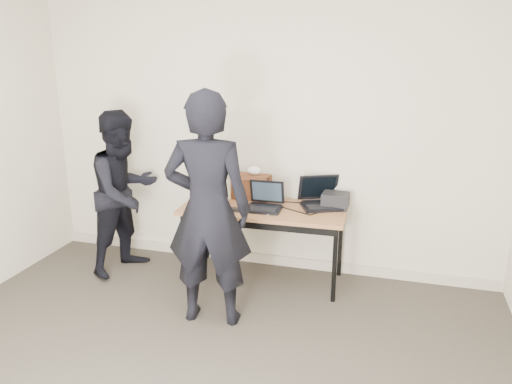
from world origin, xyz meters
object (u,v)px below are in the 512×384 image
at_px(laptop_center, 265,203).
at_px(person_observer, 125,193).
at_px(equipment_box, 335,200).
at_px(person_typist, 208,210).
at_px(leather_satchel, 251,186).
at_px(desk, 263,214).
at_px(laptop_beige, 212,199).
at_px(laptop_right, 321,199).

relative_size(laptop_center, person_observer, 0.21).
xyz_separation_m(equipment_box, person_observer, (-1.97, -0.31, 0.00)).
distance_m(laptop_center, person_typist, 0.82).
xyz_separation_m(leather_satchel, person_typist, (-0.05, -1.01, 0.08)).
relative_size(laptop_center, equipment_box, 1.39).
bearing_deg(desk, laptop_beige, 178.62).
bearing_deg(person_observer, laptop_right, -60.63).
height_order(desk, leather_satchel, leather_satchel).
relative_size(person_typist, person_observer, 1.18).
bearing_deg(laptop_center, laptop_beige, 176.52).
bearing_deg(laptop_beige, person_typist, -54.12).
bearing_deg(person_typist, laptop_beige, -78.30).
height_order(laptop_beige, person_observer, person_observer).
xyz_separation_m(laptop_beige, laptop_right, (1.00, 0.20, 0.02)).
bearing_deg(person_typist, desk, -113.80).
bearing_deg(laptop_center, laptop_right, 22.62).
xyz_separation_m(laptop_right, person_observer, (-1.84, -0.32, 0.01)).
distance_m(laptop_center, leather_satchel, 0.32).
relative_size(laptop_center, laptop_right, 0.67).
distance_m(desk, person_typist, 0.86).
bearing_deg(laptop_center, person_typist, -109.52).
bearing_deg(laptop_beige, laptop_right, 28.08).
bearing_deg(laptop_center, leather_satchel, 127.33).
bearing_deg(person_typist, person_observer, -38.33).
distance_m(laptop_beige, person_observer, 0.85).
xyz_separation_m(desk, person_typist, (-0.23, -0.78, 0.27)).
distance_m(desk, laptop_beige, 0.51).
bearing_deg(person_observer, equipment_box, -61.55).
xyz_separation_m(laptop_right, leather_satchel, (-0.68, 0.03, 0.07)).
bearing_deg(equipment_box, laptop_beige, -170.41).
bearing_deg(equipment_box, laptop_center, -161.30).
bearing_deg(laptop_beige, laptop_center, 14.96).
bearing_deg(laptop_right, laptop_center, 179.90).
distance_m(person_typist, person_observer, 1.30).
relative_size(desk, laptop_beige, 4.43).
height_order(person_typist, person_observer, person_typist).
bearing_deg(person_typist, leather_satchel, -100.28).
bearing_deg(laptop_center, person_observer, -177.33).
height_order(leather_satchel, person_typist, person_typist).
bearing_deg(laptop_beige, desk, 16.67).
relative_size(desk, equipment_box, 6.46).
distance_m(desk, equipment_box, 0.67).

